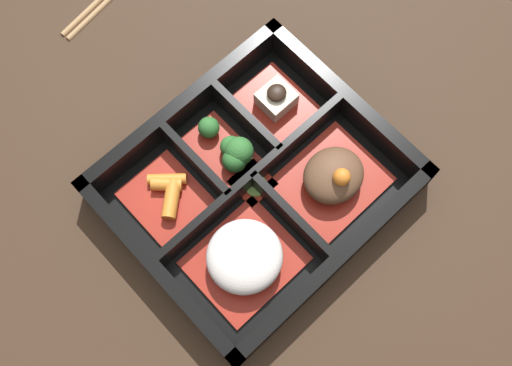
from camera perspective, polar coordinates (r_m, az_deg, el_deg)
ground_plane at (r=0.65m, az=0.00°, el=-0.70°), size 3.00×3.00×0.00m
bento_base at (r=0.64m, az=0.00°, el=-0.56°), size 0.28×0.24×0.01m
bento_rim at (r=0.63m, az=-0.16°, el=0.16°), size 0.28×0.24×0.05m
bowl_stew at (r=0.63m, az=7.36°, el=0.56°), size 0.11×0.09×0.05m
bowl_rice at (r=0.60m, az=-1.09°, el=-7.09°), size 0.11×0.09×0.04m
bowl_tofu at (r=0.66m, az=1.93°, el=7.82°), size 0.07×0.08×0.03m
bowl_greens at (r=0.64m, az=-2.58°, el=3.24°), size 0.05×0.08×0.04m
bowl_carrots at (r=0.63m, az=-8.48°, el=-1.11°), size 0.07×0.08×0.02m
bowl_pickles at (r=0.63m, az=-0.25°, el=-0.11°), size 0.04×0.04×0.01m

